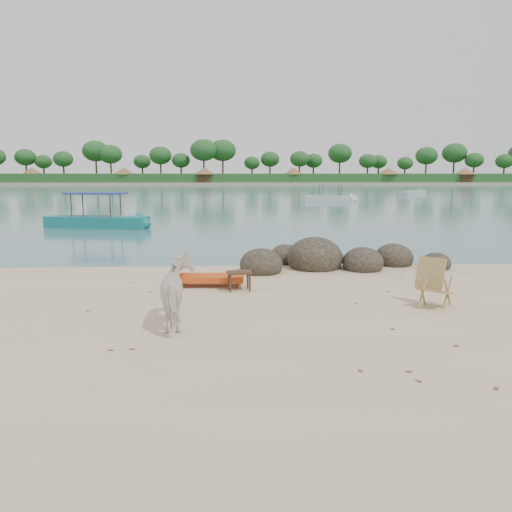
{
  "coord_description": "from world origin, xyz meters",
  "views": [
    {
      "loc": [
        -1.08,
        -9.41,
        2.87
      ],
      "look_at": [
        -0.62,
        2.0,
        1.0
      ],
      "focal_mm": 35.0,
      "sensor_mm": 36.0,
      "label": 1
    }
  ],
  "objects_px": {
    "side_table": "(239,282)",
    "lounge_chair": "(211,275)",
    "deck_chair": "(435,285)",
    "boulders": "(328,260)",
    "cow": "(179,293)",
    "boat_near": "(96,199)"
  },
  "relations": [
    {
      "from": "deck_chair",
      "to": "side_table",
      "type": "bearing_deg",
      "value": -160.19
    },
    {
      "from": "cow",
      "to": "lounge_chair",
      "type": "xyz_separation_m",
      "value": [
        0.43,
        3.42,
        -0.35
      ]
    },
    {
      "from": "cow",
      "to": "boat_near",
      "type": "relative_size",
      "value": 0.25
    },
    {
      "from": "cow",
      "to": "lounge_chair",
      "type": "height_order",
      "value": "cow"
    },
    {
      "from": "cow",
      "to": "boat_near",
      "type": "bearing_deg",
      "value": -79.31
    },
    {
      "from": "boulders",
      "to": "boat_near",
      "type": "height_order",
      "value": "boat_near"
    },
    {
      "from": "cow",
      "to": "boat_near",
      "type": "distance_m",
      "value": 19.91
    },
    {
      "from": "boulders",
      "to": "deck_chair",
      "type": "xyz_separation_m",
      "value": [
        1.44,
        -4.77,
        0.28
      ]
    },
    {
      "from": "boulders",
      "to": "boat_near",
      "type": "bearing_deg",
      "value": 129.5
    },
    {
      "from": "boulders",
      "to": "side_table",
      "type": "height_order",
      "value": "boulders"
    },
    {
      "from": "boat_near",
      "to": "deck_chair",
      "type": "bearing_deg",
      "value": -43.17
    },
    {
      "from": "lounge_chair",
      "to": "deck_chair",
      "type": "relative_size",
      "value": 2.0
    },
    {
      "from": "side_table",
      "to": "lounge_chair",
      "type": "xyz_separation_m",
      "value": [
        -0.72,
        0.56,
        0.07
      ]
    },
    {
      "from": "boat_near",
      "to": "cow",
      "type": "bearing_deg",
      "value": -57.97
    },
    {
      "from": "cow",
      "to": "side_table",
      "type": "relative_size",
      "value": 2.63
    },
    {
      "from": "cow",
      "to": "lounge_chair",
      "type": "bearing_deg",
      "value": -105.92
    },
    {
      "from": "cow",
      "to": "deck_chair",
      "type": "height_order",
      "value": "cow"
    },
    {
      "from": "side_table",
      "to": "deck_chair",
      "type": "distance_m",
      "value": 4.56
    },
    {
      "from": "side_table",
      "to": "lounge_chair",
      "type": "relative_size",
      "value": 0.29
    },
    {
      "from": "boat_near",
      "to": "side_table",
      "type": "bearing_deg",
      "value": -51.37
    },
    {
      "from": "cow",
      "to": "side_table",
      "type": "distance_m",
      "value": 3.11
    },
    {
      "from": "boulders",
      "to": "lounge_chair",
      "type": "bearing_deg",
      "value": -144.46
    }
  ]
}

